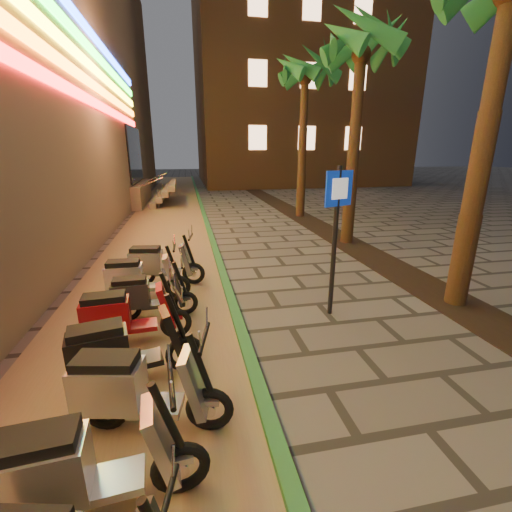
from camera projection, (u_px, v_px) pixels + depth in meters
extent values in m
plane|color=#474442|center=(329.00, 389.00, 4.47)|extent=(120.00, 120.00, 0.00)
cube|color=#8C7251|center=(165.00, 231.00, 13.35)|extent=(3.40, 60.00, 0.01)
cube|color=#2A7036|center=(208.00, 228.00, 13.65)|extent=(0.18, 60.00, 0.10)
cube|color=black|center=(377.00, 259.00, 9.83)|extent=(1.20, 40.00, 0.02)
cube|color=black|center=(135.00, 155.00, 19.68)|extent=(0.08, 5.00, 3.00)
cube|color=gray|center=(102.00, 194.00, 19.93)|extent=(5.00, 6.00, 1.20)
cube|color=#FF1414|center=(58.00, 83.00, 7.93)|extent=(0.06, 26.00, 0.28)
cube|color=orange|center=(54.00, 56.00, 7.77)|extent=(0.06, 26.00, 0.28)
cube|color=yellow|center=(50.00, 28.00, 7.61)|extent=(0.06, 26.00, 0.28)
cube|color=gray|center=(156.00, 200.00, 20.63)|extent=(0.35, 5.00, 0.30)
cube|color=gray|center=(162.00, 195.00, 20.61)|extent=(0.35, 5.00, 0.30)
cube|color=gray|center=(167.00, 190.00, 20.59)|extent=(0.35, 5.00, 0.30)
cube|color=gray|center=(173.00, 185.00, 20.57)|extent=(0.35, 5.00, 0.30)
cylinder|color=silver|center=(144.00, 185.00, 18.36)|extent=(2.09, 0.06, 0.81)
cylinder|color=silver|center=(151.00, 179.00, 22.11)|extent=(2.09, 0.06, 0.81)
cube|color=brown|center=(292.00, 47.00, 32.50)|extent=(18.00, 16.00, 25.00)
cube|color=#FFC28C|center=(258.00, 138.00, 26.52)|extent=(1.40, 0.06, 1.80)
cube|color=#FFC28C|center=(307.00, 138.00, 27.27)|extent=(1.40, 0.06, 1.80)
cube|color=#FFC28C|center=(353.00, 138.00, 28.03)|extent=(1.40, 0.06, 1.80)
cube|color=#FFC28C|center=(258.00, 73.00, 25.20)|extent=(1.40, 0.06, 1.80)
cube|color=#FFC28C|center=(309.00, 75.00, 25.96)|extent=(1.40, 0.06, 1.80)
cube|color=#FFC28C|center=(358.00, 78.00, 26.71)|extent=(1.40, 0.06, 1.80)
cube|color=#FFC28C|center=(258.00, 2.00, 23.88)|extent=(1.40, 0.06, 1.80)
cube|color=#FFC28C|center=(312.00, 6.00, 24.64)|extent=(1.40, 0.06, 1.80)
cube|color=#FFC28C|center=(363.00, 11.00, 25.39)|extent=(1.40, 0.06, 1.80)
cylinder|color=#472D19|center=(480.00, 166.00, 6.22)|extent=(0.40, 0.40, 5.45)
cylinder|color=#472D19|center=(353.00, 156.00, 10.87)|extent=(0.40, 0.40, 5.70)
sphere|color=#472D19|center=(361.00, 55.00, 10.04)|extent=(0.56, 0.56, 0.56)
cone|color=#1B5722|center=(390.00, 39.00, 10.07)|extent=(0.60, 1.93, 1.52)
cone|color=#1B5722|center=(374.00, 44.00, 10.57)|extent=(1.70, 1.86, 1.52)
cone|color=#1B5722|center=(354.00, 46.00, 10.75)|extent=(2.00, 0.93, 1.52)
cone|color=#1B5722|center=(337.00, 44.00, 10.54)|extent=(1.97, 1.48, 1.52)
cone|color=#1B5722|center=(331.00, 38.00, 10.03)|extent=(1.22, 2.02, 1.52)
cone|color=#1B5722|center=(340.00, 32.00, 9.46)|extent=(1.22, 2.02, 1.52)
cone|color=#1B5722|center=(361.00, 27.00, 9.10)|extent=(1.97, 1.48, 1.52)
cone|color=#1B5722|center=(384.00, 27.00, 9.12)|extent=(2.00, 0.93, 1.52)
cone|color=#1B5722|center=(395.00, 32.00, 9.50)|extent=(1.70, 1.86, 1.52)
cylinder|color=#472D19|center=(302.00, 151.00, 15.52)|extent=(0.40, 0.40, 5.95)
sphere|color=#472D19|center=(305.00, 79.00, 14.65)|extent=(0.56, 0.56, 0.56)
cone|color=#1B5722|center=(325.00, 68.00, 14.69)|extent=(0.60, 1.93, 1.52)
cone|color=#1B5722|center=(316.00, 71.00, 15.18)|extent=(1.70, 1.86, 1.52)
cone|color=#1B5722|center=(302.00, 72.00, 15.37)|extent=(2.00, 0.93, 1.52)
cone|color=#1B5722|center=(290.00, 71.00, 15.15)|extent=(1.97, 1.48, 1.52)
cone|color=#1B5722|center=(285.00, 68.00, 14.65)|extent=(1.22, 2.02, 1.52)
cone|color=#1B5722|center=(289.00, 64.00, 14.08)|extent=(1.22, 2.02, 1.52)
cone|color=#1B5722|center=(301.00, 62.00, 13.72)|extent=(1.97, 1.48, 1.52)
cone|color=#1B5722|center=(316.00, 62.00, 13.73)|extent=(2.00, 0.93, 1.52)
cone|color=#1B5722|center=(326.00, 65.00, 14.11)|extent=(1.70, 1.86, 1.52)
cylinder|color=black|center=(334.00, 244.00, 6.18)|extent=(0.09, 0.09, 2.75)
cube|color=#0D2EA9|center=(339.00, 189.00, 5.87)|extent=(0.58, 0.25, 0.61)
cube|color=white|center=(340.00, 189.00, 5.85)|extent=(0.34, 0.15, 0.35)
cylinder|color=black|center=(166.00, 506.00, 1.97)|extent=(0.15, 0.52, 0.04)
torus|color=black|center=(35.00, 504.00, 2.74)|extent=(0.54, 0.15, 0.53)
cylinder|color=silver|center=(35.00, 504.00, 2.74)|extent=(0.15, 0.12, 0.14)
torus|color=black|center=(181.00, 468.00, 3.06)|extent=(0.54, 0.15, 0.53)
cylinder|color=silver|center=(181.00, 468.00, 3.06)|extent=(0.15, 0.12, 0.14)
cube|color=silver|center=(110.00, 481.00, 2.88)|extent=(0.59, 0.40, 0.08)
cube|color=silver|center=(40.00, 473.00, 2.68)|extent=(0.75, 0.45, 0.51)
cube|color=black|center=(32.00, 442.00, 2.59)|extent=(0.66, 0.38, 0.12)
cube|color=silver|center=(161.00, 440.00, 2.91)|extent=(0.31, 0.43, 0.72)
cylinder|color=black|center=(168.00, 419.00, 2.87)|extent=(0.29, 0.10, 0.76)
cylinder|color=black|center=(171.00, 385.00, 2.79)|extent=(0.10, 0.60, 0.05)
cube|color=silver|center=(180.00, 457.00, 3.02)|extent=(0.24, 0.16, 0.06)
torus|color=black|center=(105.00, 409.00, 3.76)|extent=(0.55, 0.21, 0.54)
cylinder|color=silver|center=(105.00, 409.00, 3.76)|extent=(0.16, 0.13, 0.14)
torus|color=black|center=(210.00, 409.00, 3.75)|extent=(0.55, 0.21, 0.54)
cylinder|color=silver|center=(210.00, 409.00, 3.75)|extent=(0.16, 0.13, 0.14)
cube|color=#A6A6AE|center=(156.00, 406.00, 3.74)|extent=(0.63, 0.46, 0.08)
cube|color=#A6A6AE|center=(109.00, 386.00, 3.67)|extent=(0.79, 0.53, 0.51)
cube|color=black|center=(105.00, 362.00, 3.58)|extent=(0.69, 0.45, 0.12)
cube|color=#A6A6AE|center=(195.00, 382.00, 3.65)|extent=(0.35, 0.46, 0.72)
cylinder|color=black|center=(201.00, 365.00, 3.59)|extent=(0.29, 0.13, 0.76)
cylinder|color=black|center=(204.00, 338.00, 3.49)|extent=(0.17, 0.59, 0.05)
cube|color=#A6A6AE|center=(209.00, 400.00, 3.72)|extent=(0.25, 0.19, 0.06)
torus|color=black|center=(95.00, 374.00, 4.35)|extent=(0.54, 0.22, 0.53)
cylinder|color=silver|center=(95.00, 374.00, 4.35)|extent=(0.16, 0.13, 0.14)
torus|color=black|center=(184.00, 353.00, 4.80)|extent=(0.54, 0.22, 0.53)
cylinder|color=silver|center=(184.00, 353.00, 4.80)|extent=(0.16, 0.13, 0.14)
cube|color=black|center=(141.00, 360.00, 4.56)|extent=(0.63, 0.46, 0.08)
cube|color=black|center=(99.00, 352.00, 4.30)|extent=(0.78, 0.54, 0.51)
cube|color=black|center=(95.00, 331.00, 4.21)|extent=(0.69, 0.46, 0.12)
cube|color=black|center=(172.00, 333.00, 4.64)|extent=(0.36, 0.46, 0.72)
cylinder|color=black|center=(176.00, 318.00, 4.61)|extent=(0.29, 0.13, 0.76)
cylinder|color=black|center=(179.00, 295.00, 4.53)|extent=(0.17, 0.59, 0.05)
cube|color=black|center=(184.00, 345.00, 4.76)|extent=(0.25, 0.19, 0.06)
torus|color=black|center=(103.00, 333.00, 5.35)|extent=(0.53, 0.14, 0.52)
cylinder|color=silver|center=(103.00, 333.00, 5.35)|extent=(0.15, 0.11, 0.14)
torus|color=black|center=(176.00, 323.00, 5.64)|extent=(0.53, 0.14, 0.52)
cylinder|color=silver|center=(176.00, 323.00, 5.64)|extent=(0.15, 0.11, 0.14)
cube|color=maroon|center=(140.00, 326.00, 5.48)|extent=(0.57, 0.38, 0.08)
cube|color=maroon|center=(106.00, 315.00, 5.28)|extent=(0.73, 0.43, 0.50)
cube|color=black|center=(104.00, 298.00, 5.20)|extent=(0.64, 0.37, 0.12)
cube|color=maroon|center=(166.00, 306.00, 5.51)|extent=(0.30, 0.42, 0.70)
cylinder|color=black|center=(169.00, 294.00, 5.47)|extent=(0.28, 0.09, 0.74)
cylinder|color=black|center=(171.00, 275.00, 5.38)|extent=(0.09, 0.58, 0.04)
cube|color=maroon|center=(176.00, 317.00, 5.61)|extent=(0.23, 0.16, 0.06)
torus|color=black|center=(128.00, 308.00, 6.23)|extent=(0.48, 0.11, 0.48)
cylinder|color=silver|center=(128.00, 308.00, 6.23)|extent=(0.13, 0.10, 0.13)
torus|color=black|center=(185.00, 303.00, 6.45)|extent=(0.48, 0.11, 0.48)
cylinder|color=silver|center=(185.00, 303.00, 6.45)|extent=(0.13, 0.10, 0.13)
cube|color=#232628|center=(157.00, 304.00, 6.33)|extent=(0.51, 0.33, 0.07)
cube|color=#232628|center=(131.00, 295.00, 6.16)|extent=(0.65, 0.37, 0.46)
cube|color=black|center=(129.00, 281.00, 6.09)|extent=(0.58, 0.31, 0.11)
cube|color=#232628|center=(177.00, 288.00, 6.33)|extent=(0.26, 0.37, 0.64)
cylinder|color=black|center=(180.00, 279.00, 6.29)|extent=(0.25, 0.07, 0.68)
cylinder|color=black|center=(182.00, 264.00, 6.22)|extent=(0.06, 0.53, 0.04)
cube|color=#232628|center=(185.00, 298.00, 6.42)|extent=(0.21, 0.13, 0.05)
torus|color=black|center=(122.00, 291.00, 6.96)|extent=(0.52, 0.11, 0.52)
cylinder|color=silver|center=(122.00, 291.00, 6.96)|extent=(0.14, 0.10, 0.14)
torus|color=black|center=(178.00, 287.00, 7.16)|extent=(0.52, 0.11, 0.52)
cylinder|color=silver|center=(178.00, 287.00, 7.16)|extent=(0.14, 0.10, 0.14)
cube|color=silver|center=(150.00, 287.00, 7.05)|extent=(0.55, 0.35, 0.08)
cube|color=silver|center=(125.00, 277.00, 6.89)|extent=(0.70, 0.39, 0.50)
cube|color=black|center=(123.00, 263.00, 6.81)|extent=(0.62, 0.33, 0.12)
cube|color=silver|center=(170.00, 272.00, 7.03)|extent=(0.27, 0.40, 0.70)
cylinder|color=black|center=(173.00, 263.00, 6.99)|extent=(0.27, 0.07, 0.74)
cylinder|color=black|center=(174.00, 247.00, 6.90)|extent=(0.05, 0.58, 0.04)
cube|color=silver|center=(178.00, 282.00, 7.12)|extent=(0.22, 0.14, 0.06)
torus|color=black|center=(144.00, 274.00, 7.89)|extent=(0.54, 0.18, 0.53)
cylinder|color=silver|center=(144.00, 274.00, 7.89)|extent=(0.16, 0.12, 0.14)
torus|color=black|center=(194.00, 273.00, 7.94)|extent=(0.54, 0.18, 0.53)
cylinder|color=silver|center=(194.00, 273.00, 7.94)|extent=(0.16, 0.12, 0.14)
cube|color=gray|center=(168.00, 272.00, 7.90)|extent=(0.60, 0.42, 0.08)
cube|color=gray|center=(146.00, 262.00, 7.80)|extent=(0.76, 0.49, 0.51)
cube|color=black|center=(145.00, 250.00, 7.72)|extent=(0.67, 0.41, 0.12)
cube|color=gray|center=(187.00, 259.00, 7.83)|extent=(0.33, 0.44, 0.71)
cylinder|color=black|center=(189.00, 251.00, 7.78)|extent=(0.29, 0.11, 0.75)
cylinder|color=black|center=(191.00, 237.00, 7.69)|extent=(0.13, 0.59, 0.04)
cube|color=gray|center=(193.00, 268.00, 7.91)|extent=(0.24, 0.17, 0.06)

